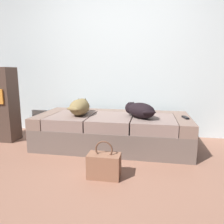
% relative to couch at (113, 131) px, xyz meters
% --- Properties ---
extents(ground_plane, '(10.00, 10.00, 0.00)m').
position_rel_couch_xyz_m(ground_plane, '(0.00, -1.05, -0.22)').
color(ground_plane, '#936450').
extents(back_wall, '(6.40, 0.10, 2.80)m').
position_rel_couch_xyz_m(back_wall, '(0.00, 0.69, 1.18)').
color(back_wall, silver).
rests_on(back_wall, ground).
extents(couch, '(2.08, 0.94, 0.45)m').
position_rel_couch_xyz_m(couch, '(0.00, 0.00, 0.00)').
color(couch, '#685851').
rests_on(couch, ground).
extents(dog_tan, '(0.34, 0.63, 0.22)m').
position_rel_couch_xyz_m(dog_tan, '(-0.45, -0.04, 0.33)').
color(dog_tan, olive).
rests_on(dog_tan, couch).
extents(dog_dark, '(0.49, 0.49, 0.20)m').
position_rel_couch_xyz_m(dog_dark, '(0.37, -0.11, 0.32)').
color(dog_dark, black).
rests_on(dog_dark, couch).
extents(tv_remote, '(0.08, 0.16, 0.02)m').
position_rel_couch_xyz_m(tv_remote, '(0.96, -0.05, 0.24)').
color(tv_remote, black).
rests_on(tv_remote, couch).
extents(handbag, '(0.32, 0.18, 0.38)m').
position_rel_couch_xyz_m(handbag, '(0.08, -0.93, -0.10)').
color(handbag, '#8C5C44').
rests_on(handbag, ground).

